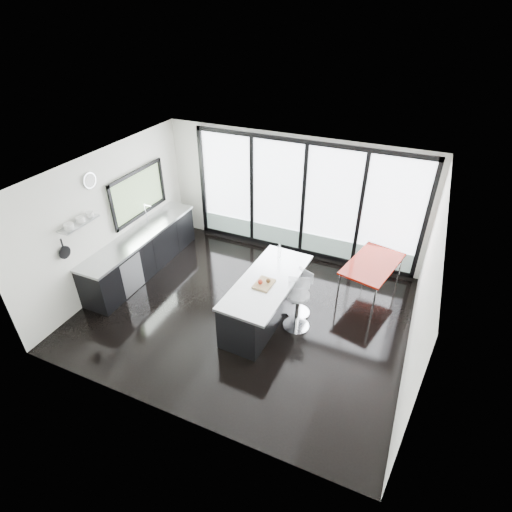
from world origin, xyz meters
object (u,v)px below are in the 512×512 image
at_px(island, 264,298).
at_px(bar_stool_far, 299,298).
at_px(bar_stool_near, 297,310).
at_px(red_table, 370,279).

distance_m(island, bar_stool_far, 0.69).
bearing_deg(island, bar_stool_near, 0.08).
bearing_deg(bar_stool_far, island, -121.67).
xyz_separation_m(island, bar_stool_near, (0.66, 0.00, -0.07)).
xyz_separation_m(island, bar_stool_far, (0.57, 0.38, -0.10)).
bearing_deg(bar_stool_near, bar_stool_far, 87.34).
distance_m(bar_stool_near, red_table, 1.84).
height_order(island, red_table, island).
xyz_separation_m(island, red_table, (1.69, 1.52, -0.07)).
bearing_deg(island, bar_stool_far, 33.69).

